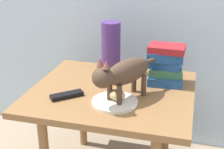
{
  "coord_description": "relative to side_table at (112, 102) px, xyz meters",
  "views": [
    {
      "loc": [
        0.36,
        -1.35,
        1.17
      ],
      "look_at": [
        0.0,
        0.0,
        0.6
      ],
      "focal_mm": 51.52,
      "sensor_mm": 36.0,
      "label": 1
    }
  ],
  "objects": [
    {
      "name": "side_table",
      "position": [
        0.0,
        0.0,
        0.0
      ],
      "size": [
        0.77,
        0.67,
        0.52
      ],
      "color": "olive",
      "rests_on": "ground"
    },
    {
      "name": "plate",
      "position": [
        0.05,
        -0.13,
        0.07
      ],
      "size": [
        0.2,
        0.2,
        0.01
      ],
      "primitive_type": "cylinder",
      "color": "silver",
      "rests_on": "side_table"
    },
    {
      "name": "bread_roll",
      "position": [
        0.05,
        -0.12,
        0.1
      ],
      "size": [
        0.1,
        0.09,
        0.05
      ],
      "primitive_type": "ellipsoid",
      "rotation": [
        0.0,
        0.0,
        2.74
      ],
      "color": "#E0BC7A",
      "rests_on": "plate"
    },
    {
      "name": "cat",
      "position": [
        0.08,
        -0.09,
        0.2
      ],
      "size": [
        0.27,
        0.42,
        0.23
      ],
      "color": "#4C3828",
      "rests_on": "side_table"
    },
    {
      "name": "book_stack",
      "position": [
        0.23,
        0.15,
        0.17
      ],
      "size": [
        0.19,
        0.15,
        0.2
      ],
      "color": "#1E4C8C",
      "rests_on": "side_table"
    },
    {
      "name": "green_vase",
      "position": [
        -0.07,
        0.24,
        0.2
      ],
      "size": [
        0.1,
        0.1,
        0.27
      ],
      "primitive_type": "cylinder",
      "color": "#4C2D72",
      "rests_on": "side_table"
    },
    {
      "name": "tv_remote",
      "position": [
        -0.18,
        -0.13,
        0.08
      ],
      "size": [
        0.14,
        0.13,
        0.02
      ],
      "primitive_type": "cube",
      "rotation": [
        0.0,
        0.0,
        0.72
      ],
      "color": "black",
      "rests_on": "side_table"
    }
  ]
}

